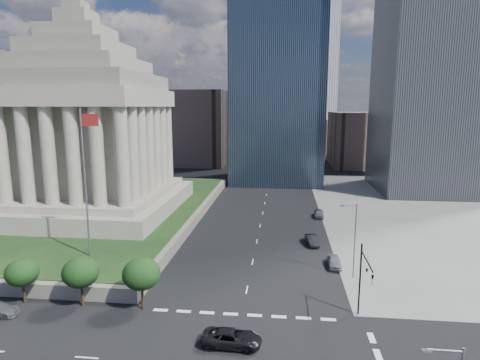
# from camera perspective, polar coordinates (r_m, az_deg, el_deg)

# --- Properties ---
(ground) EXTENTS (500.00, 500.00, 0.00)m
(ground) POSITION_cam_1_polar(r_m,az_deg,el_deg) (127.64, 4.32, 0.41)
(ground) COLOR black
(ground) RESTS_ON ground
(plaza_terrace) EXTENTS (66.00, 70.00, 1.80)m
(plaza_terrace) POSITION_cam_1_polar(r_m,az_deg,el_deg) (92.69, -26.04, -3.90)
(plaza_terrace) COLOR slate
(plaza_terrace) RESTS_ON ground
(plaza_lawn) EXTENTS (64.00, 68.00, 0.10)m
(plaza_lawn) POSITION_cam_1_polar(r_m,az_deg,el_deg) (92.47, -26.09, -3.32)
(plaza_lawn) COLOR #1C3315
(plaza_lawn) RESTS_ON plaza_terrace
(war_memorial) EXTENTS (34.00, 34.00, 39.00)m
(war_memorial) POSITION_cam_1_polar(r_m,az_deg,el_deg) (82.96, -21.41, 9.22)
(war_memorial) COLOR gray
(war_memorial) RESTS_ON plaza_lawn
(flagpole) EXTENTS (2.52, 0.24, 20.00)m
(flagpole) POSITION_cam_1_polar(r_m,az_deg,el_deg) (56.76, -21.08, 0.59)
(flagpole) COLOR slate
(flagpole) RESTS_ON plaza_lawn
(midrise_glass) EXTENTS (26.00, 26.00, 60.00)m
(midrise_glass) POSITION_cam_1_polar(r_m,az_deg,el_deg) (120.92, 5.41, 14.11)
(midrise_glass) COLOR black
(midrise_glass) RESTS_ON ground
(building_filler_ne) EXTENTS (20.00, 30.00, 20.00)m
(building_filler_ne) POSITION_cam_1_polar(r_m,az_deg,el_deg) (158.57, 16.46, 5.61)
(building_filler_ne) COLOR #4F3F36
(building_filler_ne) RESTS_ON ground
(building_filler_nw) EXTENTS (24.00, 30.00, 28.00)m
(building_filler_nw) POSITION_cam_1_polar(r_m,az_deg,el_deg) (159.56, -6.14, 7.44)
(building_filler_nw) COLOR #4F3F36
(building_filler_nw) RESTS_ON ground
(traffic_signal_ne) EXTENTS (0.30, 5.74, 8.00)m
(traffic_signal_ne) POSITION_cam_1_polar(r_m,az_deg,el_deg) (43.60, 17.20, -12.83)
(traffic_signal_ne) COLOR black
(traffic_signal_ne) RESTS_ON ground
(street_lamp_north) EXTENTS (2.13, 0.22, 10.00)m
(street_lamp_north) POSITION_cam_1_polar(r_m,az_deg,el_deg) (54.02, 15.87, -7.73)
(street_lamp_north) COLOR slate
(street_lamp_north) RESTS_ON ground
(pickup_truck) EXTENTS (2.73, 5.69, 1.56)m
(pickup_truck) POSITION_cam_1_polar(r_m,az_deg,el_deg) (40.28, -1.18, -21.56)
(pickup_truck) COLOR black
(pickup_truck) RESTS_ON ground
(parked_sedan_near) EXTENTS (1.83, 4.47, 1.52)m
(parked_sedan_near) POSITION_cam_1_polar(r_m,az_deg,el_deg) (58.65, 13.27, -11.23)
(parked_sedan_near) COLOR gray
(parked_sedan_near) RESTS_ON ground
(parked_sedan_mid) EXTENTS (4.84, 2.26, 1.53)m
(parked_sedan_mid) POSITION_cam_1_polar(r_m,az_deg,el_deg) (66.74, 10.20, -8.41)
(parked_sedan_mid) COLOR black
(parked_sedan_mid) RESTS_ON ground
(parked_sedan_far) EXTENTS (2.15, 4.76, 1.59)m
(parked_sedan_far) POSITION_cam_1_polar(r_m,az_deg,el_deg) (82.89, 11.18, -4.69)
(parked_sedan_far) COLOR #55575C
(parked_sedan_far) RESTS_ON ground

